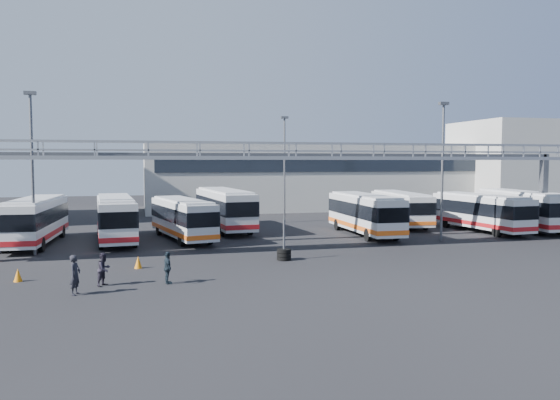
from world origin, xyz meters
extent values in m
plane|color=black|center=(0.00, 0.00, 0.00)|extent=(140.00, 140.00, 0.00)
cube|color=gray|center=(0.00, 5.00, 6.10)|extent=(50.00, 1.80, 0.22)
cube|color=gray|center=(0.00, 4.15, 7.05)|extent=(50.00, 0.10, 0.10)
cube|color=gray|center=(0.00, 5.85, 7.05)|extent=(50.00, 0.10, 0.10)
cube|color=#4C4F54|center=(0.00, 9.00, 6.30)|extent=(45.00, 0.50, 0.35)
cube|color=#9E9E99|center=(12.00, 38.00, 4.00)|extent=(42.00, 14.00, 8.00)
cube|color=#B2B2AD|center=(38.00, 32.00, 5.50)|extent=(14.00, 12.00, 11.00)
cylinder|color=#4C4F54|center=(-16.00, 8.00, 5.00)|extent=(0.18, 0.18, 10.00)
cube|color=#4C4F54|center=(-16.00, 8.00, 10.10)|extent=(0.70, 0.35, 0.22)
cylinder|color=#4C4F54|center=(12.00, 7.00, 5.00)|extent=(0.18, 0.18, 10.00)
cube|color=#4C4F54|center=(12.00, 7.00, 10.10)|extent=(0.70, 0.35, 0.22)
cylinder|color=#4C4F54|center=(4.00, 22.00, 5.00)|extent=(0.18, 0.18, 10.00)
cube|color=#4C4F54|center=(4.00, 22.00, 10.10)|extent=(0.70, 0.35, 0.22)
cube|color=silver|center=(-16.71, 12.65, 1.79)|extent=(3.04, 10.89, 2.69)
cube|color=black|center=(-16.71, 12.65, 2.10)|extent=(3.10, 10.95, 1.08)
cube|color=#AD151A|center=(-16.71, 12.65, 0.83)|extent=(3.09, 10.94, 0.34)
cube|color=silver|center=(-16.71, 12.65, 3.21)|extent=(2.74, 9.80, 0.16)
cylinder|color=black|center=(-18.01, 9.27, 0.49)|extent=(0.35, 0.99, 0.98)
cylinder|color=black|center=(-15.80, 9.14, 0.49)|extent=(0.35, 0.99, 0.98)
cylinder|color=black|center=(-17.62, 16.15, 0.49)|extent=(0.35, 0.99, 0.98)
cylinder|color=black|center=(-15.42, 16.03, 0.49)|extent=(0.35, 0.99, 0.98)
cube|color=silver|center=(-11.30, 12.81, 1.79)|extent=(3.28, 10.95, 2.70)
cube|color=black|center=(-11.30, 12.81, 2.11)|extent=(3.35, 11.02, 1.08)
cube|color=#AD151A|center=(-11.30, 12.81, 0.83)|extent=(3.34, 11.01, 0.34)
cube|color=silver|center=(-11.30, 12.81, 3.22)|extent=(2.96, 9.86, 0.16)
cylinder|color=black|center=(-12.13, 9.28, 0.49)|extent=(0.37, 1.00, 0.98)
cylinder|color=black|center=(-9.93, 9.45, 0.49)|extent=(0.37, 1.00, 0.98)
cylinder|color=black|center=(-12.67, 16.17, 0.49)|extent=(0.37, 1.00, 0.98)
cylinder|color=black|center=(-10.46, 16.34, 0.49)|extent=(0.37, 1.00, 0.98)
cube|color=silver|center=(-6.45, 12.58, 1.67)|extent=(4.29, 10.32, 2.52)
cube|color=black|center=(-6.45, 12.58, 1.97)|extent=(4.36, 10.39, 1.01)
cube|color=orange|center=(-6.45, 12.58, 0.78)|extent=(4.34, 10.38, 0.32)
cube|color=silver|center=(-6.45, 12.58, 3.00)|extent=(3.86, 9.28, 0.15)
cylinder|color=black|center=(-6.80, 9.22, 0.46)|extent=(0.45, 0.95, 0.91)
cylinder|color=black|center=(-4.80, 9.63, 0.46)|extent=(0.45, 0.95, 0.91)
cylinder|color=black|center=(-8.11, 15.52, 0.46)|extent=(0.45, 0.95, 0.91)
cylinder|color=black|center=(-6.11, 15.94, 0.46)|extent=(0.45, 0.95, 0.91)
cube|color=silver|center=(-2.54, 17.45, 1.90)|extent=(3.64, 11.66, 2.87)
cube|color=black|center=(-2.54, 17.45, 2.24)|extent=(3.71, 11.73, 1.15)
cube|color=#AD151A|center=(-2.54, 17.45, 0.89)|extent=(3.70, 11.72, 0.37)
cube|color=silver|center=(-2.54, 17.45, 3.42)|extent=(3.28, 10.50, 0.17)
cylinder|color=black|center=(-3.38, 13.68, 0.52)|extent=(0.41, 1.07, 1.04)
cylinder|color=black|center=(-1.02, 13.90, 0.52)|extent=(0.41, 1.07, 1.04)
cylinder|color=black|center=(-4.05, 21.00, 0.52)|extent=(0.41, 1.07, 1.04)
cylinder|color=black|center=(-1.69, 21.21, 0.52)|extent=(0.41, 1.07, 1.04)
cube|color=silver|center=(7.87, 11.60, 1.78)|extent=(2.67, 10.75, 2.68)
cube|color=black|center=(7.87, 11.60, 2.09)|extent=(2.73, 10.81, 1.07)
cube|color=orange|center=(7.87, 11.60, 0.83)|extent=(2.72, 10.80, 0.34)
cube|color=silver|center=(7.87, 11.60, 3.19)|extent=(2.40, 9.68, 0.16)
cylinder|color=black|center=(6.70, 8.20, 0.49)|extent=(0.31, 0.98, 0.97)
cylinder|color=black|center=(8.89, 8.15, 0.49)|extent=(0.31, 0.98, 0.97)
cylinder|color=black|center=(6.85, 15.04, 0.49)|extent=(0.31, 0.98, 0.97)
cylinder|color=black|center=(9.04, 15.00, 0.49)|extent=(0.31, 0.98, 0.97)
cube|color=silver|center=(13.58, 16.62, 1.68)|extent=(3.37, 10.32, 2.53)
cube|color=black|center=(13.58, 16.62, 1.98)|extent=(3.44, 10.38, 1.01)
cube|color=orange|center=(13.58, 16.62, 0.78)|extent=(3.43, 10.37, 0.32)
cube|color=silver|center=(13.58, 16.62, 3.02)|extent=(3.04, 9.28, 0.15)
cylinder|color=black|center=(12.21, 13.51, 0.46)|extent=(0.37, 0.94, 0.92)
cylinder|color=black|center=(14.26, 13.28, 0.46)|extent=(0.37, 0.94, 0.92)
cylinder|color=black|center=(12.90, 19.95, 0.46)|extent=(0.37, 0.94, 0.92)
cylinder|color=black|center=(14.95, 19.73, 0.46)|extent=(0.37, 0.94, 0.92)
cube|color=silver|center=(18.16, 11.15, 1.71)|extent=(3.08, 10.44, 2.58)
cube|color=black|center=(18.16, 11.15, 2.01)|extent=(3.15, 10.51, 1.03)
cube|color=#AD151A|center=(18.16, 11.15, 0.80)|extent=(3.14, 10.50, 0.33)
cube|color=silver|center=(18.16, 11.15, 3.07)|extent=(2.78, 9.40, 0.15)
cylinder|color=black|center=(17.35, 7.79, 0.47)|extent=(0.35, 0.95, 0.94)
cylinder|color=black|center=(19.44, 7.94, 0.47)|extent=(0.35, 0.95, 0.94)
cylinder|color=black|center=(16.87, 14.36, 0.47)|extent=(0.35, 0.95, 0.94)
cylinder|color=black|center=(18.97, 14.51, 0.47)|extent=(0.35, 0.95, 0.94)
cube|color=silver|center=(22.39, 11.48, 1.82)|extent=(3.43, 11.14, 2.74)
cube|color=black|center=(22.39, 11.48, 2.14)|extent=(3.49, 11.21, 1.10)
cube|color=#AD151A|center=(22.39, 11.48, 0.85)|extent=(3.48, 11.19, 0.35)
cube|color=silver|center=(22.39, 11.48, 3.27)|extent=(3.09, 10.03, 0.16)
cylinder|color=black|center=(20.97, 8.08, 0.50)|extent=(0.38, 1.02, 1.00)
cylinder|color=black|center=(23.21, 7.89, 0.50)|extent=(0.38, 1.02, 1.00)
cylinder|color=black|center=(21.57, 15.08, 0.50)|extent=(0.38, 1.02, 1.00)
cylinder|color=black|center=(23.81, 14.88, 0.50)|extent=(0.38, 1.02, 1.00)
imported|color=black|center=(-12.36, -3.59, 0.89)|extent=(0.62, 0.75, 1.77)
imported|color=black|center=(-11.24, -2.04, 0.79)|extent=(0.94, 0.97, 1.58)
imported|color=black|center=(-8.31, -2.41, 0.78)|extent=(0.54, 0.97, 1.56)
cone|color=orange|center=(-15.39, -0.06, 0.32)|extent=(0.44, 0.44, 0.65)
cone|color=orange|center=(-9.69, 1.92, 0.34)|extent=(0.56, 0.56, 0.67)
cylinder|color=black|center=(-1.27, 2.33, 0.12)|extent=(0.85, 0.85, 0.20)
cylinder|color=black|center=(-1.27, 2.33, 0.35)|extent=(0.85, 0.85, 0.20)
cylinder|color=black|center=(-1.27, 2.33, 0.57)|extent=(0.85, 0.85, 0.20)
cylinder|color=#4C4F54|center=(-1.27, 2.33, 1.22)|extent=(0.12, 0.12, 2.44)
camera|label=1|loc=(-9.53, -28.79, 5.85)|focal=35.00mm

